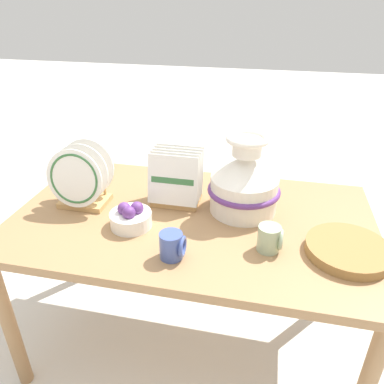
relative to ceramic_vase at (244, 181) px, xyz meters
name	(u,v)px	position (x,y,z in m)	size (l,w,h in m)	color
ground_plane	(192,338)	(-0.19, -0.09, -0.83)	(14.00, 14.00, 0.00)	beige
display_table	(192,232)	(-0.19, -0.09, -0.21)	(1.41, 0.83, 0.70)	#9E754C
ceramic_vase	(244,181)	(0.00, 0.00, 0.00)	(0.29, 0.29, 0.32)	white
dish_rack_round_plates	(81,182)	(-0.65, -0.10, -0.02)	(0.23, 0.16, 0.26)	tan
dish_rack_square_plates	(176,182)	(-0.28, 0.01, -0.04)	(0.20, 0.16, 0.23)	tan
wicker_charger_stack	(348,250)	(0.38, -0.21, -0.11)	(0.28, 0.28, 0.04)	olive
mug_cobalt_glaze	(172,246)	(-0.20, -0.36, -0.08)	(0.08, 0.08, 0.09)	#42569E
mug_sage_glaze	(270,238)	(0.12, -0.25, -0.08)	(0.08, 0.08, 0.09)	#9EB28E
fruit_bowl	(131,217)	(-0.40, -0.21, -0.09)	(0.16, 0.16, 0.10)	white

